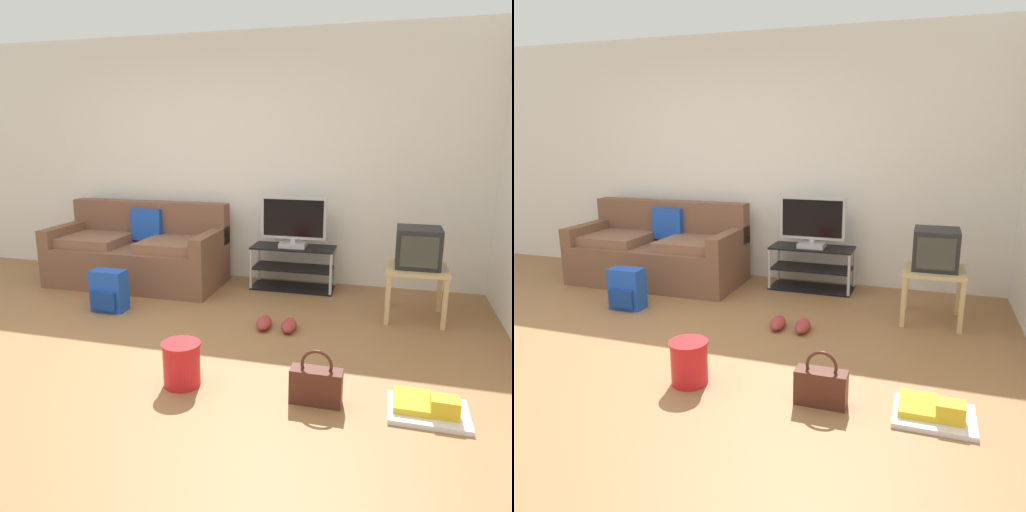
# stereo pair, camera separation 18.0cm
# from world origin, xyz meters

# --- Properties ---
(ground_plane) EXTENTS (9.00, 9.80, 0.02)m
(ground_plane) POSITION_xyz_m (0.00, 0.00, -0.01)
(ground_plane) COLOR olive
(wall_back) EXTENTS (9.00, 0.10, 2.70)m
(wall_back) POSITION_xyz_m (0.00, 2.45, 1.35)
(wall_back) COLOR silver
(wall_back) RESTS_ON ground_plane
(couch) EXTENTS (1.88, 0.88, 0.88)m
(couch) POSITION_xyz_m (-0.69, 1.87, 0.33)
(couch) COLOR brown
(couch) RESTS_ON ground_plane
(tv_stand) EXTENTS (0.88, 0.38, 0.46)m
(tv_stand) POSITION_xyz_m (1.02, 2.10, 0.23)
(tv_stand) COLOR black
(tv_stand) RESTS_ON ground_plane
(flat_tv) EXTENTS (0.69, 0.22, 0.54)m
(flat_tv) POSITION_xyz_m (1.02, 2.08, 0.73)
(flat_tv) COLOR #B2B2B7
(flat_tv) RESTS_ON tv_stand
(side_table) EXTENTS (0.53, 0.53, 0.48)m
(side_table) POSITION_xyz_m (2.25, 1.52, 0.40)
(side_table) COLOR tan
(side_table) RESTS_ON ground_plane
(crt_tv) EXTENTS (0.38, 0.39, 0.35)m
(crt_tv) POSITION_xyz_m (2.25, 1.54, 0.65)
(crt_tv) COLOR #232326
(crt_tv) RESTS_ON side_table
(backpack) EXTENTS (0.32, 0.25, 0.39)m
(backpack) POSITION_xyz_m (-0.52, 0.96, 0.19)
(backpack) COLOR blue
(backpack) RESTS_ON ground_plane
(handbag) EXTENTS (0.32, 0.12, 0.35)m
(handbag) POSITION_xyz_m (1.61, -0.17, 0.12)
(handbag) COLOR #4C2319
(handbag) RESTS_ON ground_plane
(cleaning_bucket) EXTENTS (0.26, 0.26, 0.30)m
(cleaning_bucket) POSITION_xyz_m (0.72, -0.18, 0.16)
(cleaning_bucket) COLOR red
(cleaning_bucket) RESTS_ON ground_plane
(sneakers_pair) EXTENTS (0.37, 0.30, 0.09)m
(sneakers_pair) POSITION_xyz_m (1.11, 0.92, 0.04)
(sneakers_pair) COLOR #993333
(sneakers_pair) RESTS_ON ground_plane
(floor_tray) EXTENTS (0.46, 0.35, 0.14)m
(floor_tray) POSITION_xyz_m (2.27, -0.12, 0.04)
(floor_tray) COLOR silver
(floor_tray) RESTS_ON ground_plane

